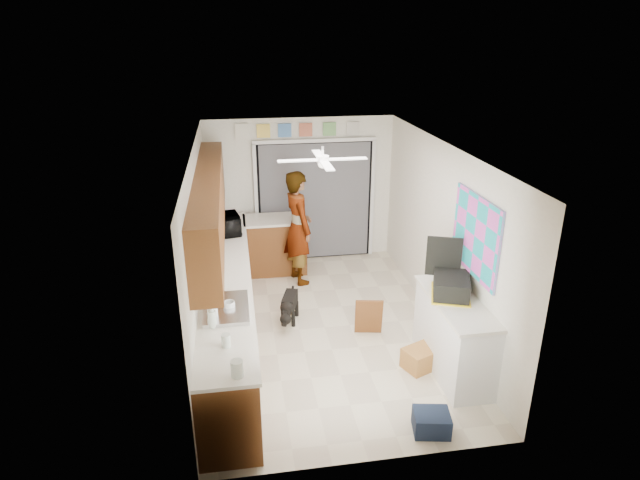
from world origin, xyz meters
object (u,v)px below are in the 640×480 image
paper_towel_roll (212,310)px  suitcase (451,286)px  man (298,228)px  microwave (228,224)px  cardboard_box (421,358)px  soap_bottle (212,316)px  cup (229,306)px  navy_crate (431,422)px  dog (290,306)px

paper_towel_roll → suitcase: 2.75m
man → microwave: bearing=81.5°
microwave → suitcase: bearing=-144.9°
microwave → suitcase: 3.58m
suitcase → man: size_ratio=0.29×
paper_towel_roll → cardboard_box: 2.60m
soap_bottle → cup: 0.39m
soap_bottle → man: man is taller
cup → suitcase: suitcase is taller
soap_bottle → navy_crate: soap_bottle is taller
paper_towel_roll → navy_crate: bearing=-25.1°
paper_towel_roll → cardboard_box: (2.43, 0.08, -0.93)m
navy_crate → microwave: bearing=118.7°
man → dog: man is taller
microwave → suitcase: size_ratio=0.97×
soap_bottle → navy_crate: 2.51m
paper_towel_roll → dog: (0.98, 1.46, -0.83)m
soap_bottle → suitcase: soap_bottle is taller
soap_bottle → cardboard_box: 2.62m
microwave → man: size_ratio=0.28×
microwave → paper_towel_roll: size_ratio=2.17×
soap_bottle → dog: 2.06m
suitcase → man: (-1.48, 2.61, -0.13)m
paper_towel_roll → cup: bearing=47.0°
soap_bottle → cup: (0.17, 0.34, -0.08)m
cup → cardboard_box: bearing=-2.8°
soap_bottle → paper_towel_roll: (0.00, 0.15, -0.01)m
navy_crate → suitcase: bearing=62.7°
man → suitcase: bearing=-164.9°
soap_bottle → man: bearing=66.3°
paper_towel_roll → suitcase: bearing=2.8°
soap_bottle → dog: bearing=58.7°
soap_bottle → paper_towel_roll: bearing=89.9°
paper_towel_roll → suitcase: paper_towel_roll is taller
paper_towel_roll → man: (1.27, 2.74, -0.14)m
soap_bottle → cardboard_box: size_ratio=0.64×
microwave → cup: 2.44m
microwave → soap_bottle: size_ratio=1.97×
dog → cup: bearing=-105.8°
soap_bottle → paper_towel_roll: 0.16m
man → dog: 1.49m
microwave → man: man is taller
microwave → cup: (0.00, -2.44, -0.09)m
microwave → navy_crate: bearing=-162.2°
soap_bottle → navy_crate: size_ratio=0.72×
cardboard_box → navy_crate: (-0.27, -1.09, -0.02)m
cardboard_box → man: man is taller
paper_towel_roll → suitcase: (2.75, 0.13, -0.00)m
cup → man: man is taller
cup → man: 2.78m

